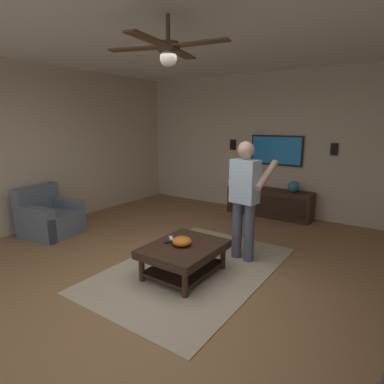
{
  "coord_description": "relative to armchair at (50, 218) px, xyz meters",
  "views": [
    {
      "loc": [
        -2.62,
        -2.21,
        1.89
      ],
      "look_at": [
        0.92,
        0.23,
        0.93
      ],
      "focal_mm": 29.76,
      "sensor_mm": 36.0,
      "label": 1
    }
  ],
  "objects": [
    {
      "name": "remote_white",
      "position": [
        0.15,
        -2.52,
        0.13
      ],
      "size": [
        0.14,
        0.14,
        0.02
      ],
      "primitive_type": "cube",
      "rotation": [
        0.0,
        0.0,
        3.92
      ],
      "color": "white",
      "rests_on": "coffee_table"
    },
    {
      "name": "media_console",
      "position": [
        3.17,
        -2.68,
        -0.0
      ],
      "size": [
        0.45,
        1.7,
        0.55
      ],
      "rotation": [
        0.0,
        0.0,
        3.14
      ],
      "color": "#332116",
      "rests_on": "ground"
    },
    {
      "name": "wall_side_far",
      "position": [
        -0.27,
        0.56,
        1.15
      ],
      "size": [
        7.64,
        0.1,
        2.87
      ],
      "primitive_type": "cube",
      "color": "#C6B299",
      "rests_on": "ground"
    },
    {
      "name": "tv",
      "position": [
        3.41,
        -2.68,
        1.04
      ],
      "size": [
        0.05,
        1.06,
        0.6
      ],
      "rotation": [
        0.0,
        0.0,
        3.14
      ],
      "color": "black"
    },
    {
      "name": "ceiling_slab",
      "position": [
        -0.27,
        -2.73,
        2.64
      ],
      "size": [
        7.64,
        6.68,
        0.1
      ],
      "primitive_type": "cube",
      "color": "white"
    },
    {
      "name": "bowl",
      "position": [
        0.07,
        -2.75,
        0.18
      ],
      "size": [
        0.24,
        0.24,
        0.11
      ],
      "primitive_type": "ellipsoid",
      "color": "orange",
      "rests_on": "coffee_table"
    },
    {
      "name": "wall_speaker_right",
      "position": [
        3.42,
        -1.68,
        1.11
      ],
      "size": [
        0.06,
        0.12,
        0.22
      ],
      "primitive_type": "cube",
      "color": "black"
    },
    {
      "name": "vase_round",
      "position": [
        3.18,
        -3.14,
        0.38
      ],
      "size": [
        0.22,
        0.22,
        0.22
      ],
      "primitive_type": "sphere",
      "color": "teal",
      "rests_on": "media_console"
    },
    {
      "name": "coffee_table",
      "position": [
        0.09,
        -2.77,
        0.02
      ],
      "size": [
        1.0,
        0.8,
        0.4
      ],
      "color": "#332116",
      "rests_on": "ground"
    },
    {
      "name": "area_rug",
      "position": [
        0.29,
        -2.77,
        -0.27
      ],
      "size": [
        2.75,
        1.81,
        0.01
      ],
      "primitive_type": "cube",
      "color": "tan",
      "rests_on": "ground"
    },
    {
      "name": "ground_plane",
      "position": [
        -0.27,
        -2.73,
        -0.28
      ],
      "size": [
        8.93,
        8.93,
        0.0
      ],
      "primitive_type": "plane",
      "color": "olive"
    },
    {
      "name": "armchair",
      "position": [
        0.0,
        0.0,
        0.0
      ],
      "size": [
        0.9,
        0.91,
        0.82
      ],
      "rotation": [
        0.0,
        0.0,
        -1.43
      ],
      "color": "slate",
      "rests_on": "ground"
    },
    {
      "name": "ceiling_fan",
      "position": [
        -0.41,
        -2.96,
        2.26
      ],
      "size": [
        1.2,
        1.19,
        0.46
      ],
      "color": "#4C3828"
    },
    {
      "name": "wall_back_tv",
      "position": [
        3.5,
        -2.73,
        1.15
      ],
      "size": [
        0.1,
        6.68,
        2.87
      ],
      "primitive_type": "cube",
      "color": "#C6B299",
      "rests_on": "ground"
    },
    {
      "name": "wall_speaker_left",
      "position": [
        3.42,
        -3.76,
        1.11
      ],
      "size": [
        0.06,
        0.12,
        0.22
      ],
      "primitive_type": "cube",
      "color": "black"
    },
    {
      "name": "remote_black",
      "position": [
        0.05,
        -2.58,
        0.13
      ],
      "size": [
        0.15,
        0.11,
        0.02
      ],
      "primitive_type": "cube",
      "rotation": [
        0.0,
        0.0,
        2.62
      ],
      "color": "black",
      "rests_on": "coffee_table"
    },
    {
      "name": "person_standing",
      "position": [
        0.95,
        -3.16,
        0.65
      ],
      "size": [
        0.59,
        0.59,
        1.64
      ],
      "rotation": [
        0.0,
        0.0,
        -0.14
      ],
      "color": "#4C5166",
      "rests_on": "ground"
    }
  ]
}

